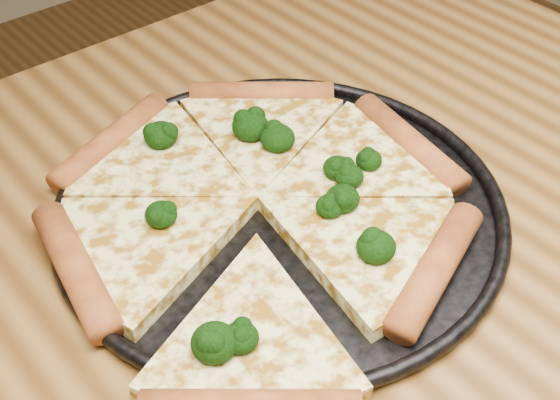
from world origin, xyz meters
TOP-DOWN VIEW (x-y plane):
  - dining_table at (0.00, 0.00)m, footprint 1.20×0.90m
  - pizza_pan at (0.08, 0.08)m, footprint 0.41×0.41m
  - pizza at (0.06, 0.08)m, footprint 0.40×0.42m
  - broccoli_florets at (0.07, 0.07)m, footprint 0.26×0.27m

SIDE VIEW (x-z plane):
  - dining_table at x=0.00m, z-range 0.28..1.03m
  - pizza_pan at x=0.08m, z-range 0.75..0.77m
  - pizza at x=0.06m, z-range 0.75..0.78m
  - broccoli_florets at x=0.07m, z-range 0.77..0.79m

